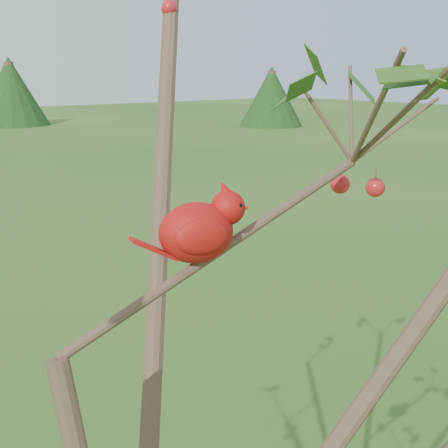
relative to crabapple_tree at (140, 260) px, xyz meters
The scene contains 2 objects.
crabapple_tree is the anchor object (origin of this frame).
cardinal 0.21m from the crabapple_tree, 29.85° to the left, with size 0.21×0.13×0.15m.
Camera 1 is at (-0.39, -0.73, 2.37)m, focal length 50.00 mm.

